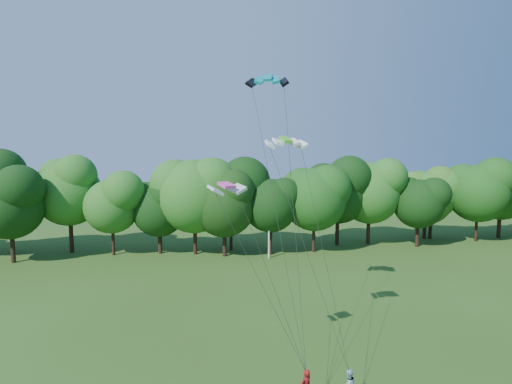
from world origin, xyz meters
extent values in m
cylinder|color=silver|center=(6.38, 31.99, 3.87)|extent=(0.19, 0.19, 7.73)
cube|color=silver|center=(6.38, 31.99, 7.54)|extent=(1.55, 0.23, 0.08)
cube|color=#048691|center=(2.63, 13.59, 17.65)|extent=(2.93, 1.93, 0.70)
cube|color=#46CB1E|center=(2.86, 9.32, 13.42)|extent=(2.48, 1.29, 0.45)
cube|color=#EF42A8|center=(-0.77, 7.28, 11.01)|extent=(2.15, 1.61, 0.31)
cylinder|color=#331E14|center=(1.29, 33.77, 2.06)|extent=(0.44, 0.44, 4.12)
ellipsoid|color=black|center=(1.29, 33.77, 7.49)|extent=(8.24, 8.24, 8.98)
cylinder|color=#362715|center=(30.62, 38.68, 1.97)|extent=(0.47, 0.47, 3.94)
ellipsoid|color=#2E591B|center=(30.62, 38.68, 7.16)|extent=(7.88, 7.88, 8.59)
camera|label=1|loc=(-2.60, -13.33, 12.87)|focal=28.00mm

